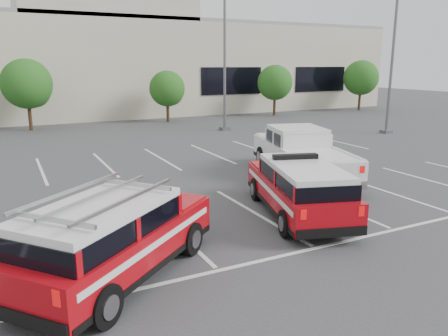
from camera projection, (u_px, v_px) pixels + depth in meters
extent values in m
plane|color=#38383B|center=(257.00, 214.00, 13.33)|extent=(120.00, 120.00, 0.00)
cube|color=silver|center=(198.00, 180.00, 17.23)|extent=(23.00, 15.00, 0.01)
cube|color=beige|center=(79.00, 69.00, 40.19)|extent=(60.00, 15.00, 8.00)
cube|color=gray|center=(75.00, 22.00, 39.23)|extent=(60.00, 15.00, 0.30)
cube|color=beige|center=(100.00, 11.00, 38.60)|extent=(14.00, 12.00, 2.00)
cylinder|color=#3F2B19|center=(30.00, 117.00, 30.03)|extent=(0.24, 0.24, 1.84)
sphere|color=#224F15|center=(27.00, 84.00, 29.51)|extent=(3.37, 3.37, 3.37)
sphere|color=#224F15|center=(34.00, 91.00, 29.98)|extent=(2.24, 2.24, 2.24)
cylinder|color=#3F2B19|center=(168.00, 112.00, 34.45)|extent=(0.24, 0.24, 1.51)
sphere|color=#224F15|center=(167.00, 89.00, 34.02)|extent=(2.77, 2.77, 2.77)
sphere|color=#224F15|center=(171.00, 94.00, 34.47)|extent=(1.85, 1.85, 1.85)
cylinder|color=#3F2B19|center=(274.00, 106.00, 38.81)|extent=(0.24, 0.24, 1.67)
sphere|color=#224F15|center=(275.00, 83.00, 38.34)|extent=(3.07, 3.07, 3.07)
sphere|color=#224F15|center=(277.00, 88.00, 38.79)|extent=(2.05, 2.05, 2.05)
cylinder|color=#3F2B19|center=(359.00, 101.00, 43.17)|extent=(0.24, 0.24, 1.84)
sphere|color=#224F15|center=(361.00, 78.00, 42.65)|extent=(3.37, 3.37, 3.37)
sphere|color=#224F15|center=(362.00, 83.00, 43.12)|extent=(2.24, 2.24, 2.24)
cube|color=#59595E|center=(225.00, 129.00, 30.27)|extent=(0.60, 0.60, 0.20)
cylinder|color=#59595E|center=(225.00, 56.00, 29.13)|extent=(0.18, 0.18, 10.00)
cube|color=#59595E|center=(386.00, 131.00, 29.00)|extent=(0.60, 0.60, 0.20)
cylinder|color=#59595E|center=(393.00, 55.00, 27.86)|extent=(0.18, 0.18, 10.00)
cube|color=#9E070F|center=(298.00, 192.00, 13.13)|extent=(3.30, 5.47, 0.79)
cube|color=black|center=(304.00, 177.00, 12.54)|extent=(2.72, 3.99, 0.41)
cube|color=silver|center=(304.00, 167.00, 12.48)|extent=(2.66, 3.91, 0.15)
cube|color=black|center=(295.00, 156.00, 13.21)|extent=(1.40, 0.66, 0.14)
cube|color=silver|center=(301.00, 157.00, 17.40)|extent=(3.88, 6.80, 0.93)
cube|color=black|center=(297.00, 137.00, 17.79)|extent=(2.58, 2.74, 0.49)
cube|color=silver|center=(297.00, 129.00, 17.72)|extent=(2.53, 2.69, 0.18)
cube|color=#9E070F|center=(117.00, 243.00, 9.26)|extent=(5.16, 4.79, 0.84)
cube|color=black|center=(99.00, 223.00, 8.67)|extent=(3.84, 3.64, 0.44)
cube|color=silver|center=(98.00, 208.00, 8.60)|extent=(3.76, 3.57, 0.16)
cube|color=#A5A5A8|center=(97.00, 195.00, 8.53)|extent=(3.62, 3.47, 0.06)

